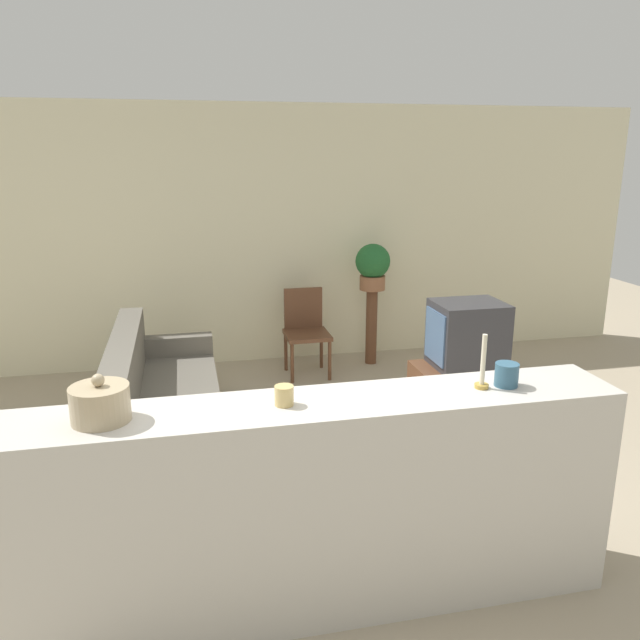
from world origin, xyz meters
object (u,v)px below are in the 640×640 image
object	(u,v)px
couch	(161,406)
potted_plant	(373,265)
decorative_bowl	(100,403)
television	(467,334)
wooden_chair	(306,327)

from	to	relation	value
couch	potted_plant	distance (m)	2.72
potted_plant	decorative_bowl	distance (m)	4.21
couch	television	bearing A→B (deg)	1.86
wooden_chair	potted_plant	world-z (taller)	potted_plant
potted_plant	decorative_bowl	xyz separation A→B (m)	(-2.31, -3.52, 0.10)
couch	decorative_bowl	distance (m)	2.25
wooden_chair	decorative_bowl	world-z (taller)	decorative_bowl
couch	decorative_bowl	world-z (taller)	decorative_bowl
decorative_bowl	couch	bearing A→B (deg)	85.98
potted_plant	wooden_chair	bearing A→B (deg)	-168.68
television	wooden_chair	bearing A→B (deg)	134.25
decorative_bowl	potted_plant	bearing A→B (deg)	56.72
wooden_chair	decorative_bowl	distance (m)	3.78
wooden_chair	couch	bearing A→B (deg)	-137.41
television	potted_plant	world-z (taller)	potted_plant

